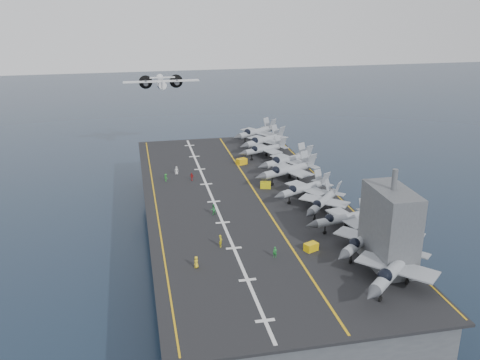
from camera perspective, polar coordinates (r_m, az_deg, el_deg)
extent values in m
plane|color=#142135|center=(108.28, 0.43, -7.19)|extent=(500.00, 500.00, 0.00)
cube|color=#56595E|center=(106.11, 0.44, -4.79)|extent=(36.00, 90.00, 10.00)
cube|color=black|center=(104.06, 0.45, -2.18)|extent=(38.00, 92.00, 0.40)
cube|color=gold|center=(104.61, 2.06, -1.94)|extent=(0.35, 90.00, 0.02)
cube|color=silver|center=(102.97, -2.82, -2.32)|extent=(0.50, 90.00, 0.02)
cube|color=gold|center=(102.00, -8.94, -2.76)|extent=(0.25, 90.00, 0.02)
cube|color=gold|center=(109.14, 9.99, -1.30)|extent=(0.25, 90.00, 0.02)
imported|color=yellow|center=(79.31, -4.68, -8.72)|extent=(1.26, 1.32, 1.84)
imported|color=gold|center=(85.10, -2.08, -6.50)|extent=(1.17, 1.43, 2.05)
imported|color=green|center=(96.86, -2.86, -3.15)|extent=(1.41, 1.17, 2.01)
imported|color=#24862B|center=(114.51, -7.92, 0.26)|extent=(1.15, 1.19, 1.67)
imported|color=#B21919|center=(114.36, -5.18, 0.36)|extent=(1.22, 1.18, 1.71)
imported|color=silver|center=(118.54, -6.79, 1.03)|extent=(1.16, 0.85, 1.80)
imported|color=#208531|center=(82.12, 3.75, -7.69)|extent=(1.24, 1.08, 1.73)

